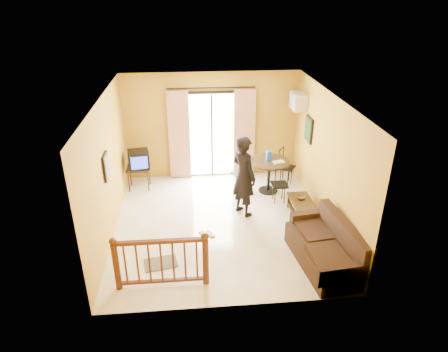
{
  "coord_description": "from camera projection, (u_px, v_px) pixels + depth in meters",
  "views": [
    {
      "loc": [
        -0.6,
        -7.41,
        4.74
      ],
      "look_at": [
        0.11,
        0.2,
        1.05
      ],
      "focal_mm": 32.0,
      "sensor_mm": 36.0,
      "label": 1
    }
  ],
  "objects": [
    {
      "name": "ground",
      "position": [
        220.0,
        223.0,
        8.75
      ],
      "size": [
        5.0,
        5.0,
        0.0
      ],
      "primitive_type": "plane",
      "color": "beige",
      "rests_on": "ground"
    },
    {
      "name": "water_jug",
      "position": [
        269.0,
        156.0,
        9.73
      ],
      "size": [
        0.13,
        0.13,
        0.25
      ],
      "primitive_type": "cylinder",
      "color": "blue",
      "rests_on": "dining_table"
    },
    {
      "name": "room_shell",
      "position": [
        219.0,
        151.0,
        8.01
      ],
      "size": [
        5.0,
        5.0,
        5.0
      ],
      "color": "white",
      "rests_on": "ground"
    },
    {
      "name": "coffee_table",
      "position": [
        301.0,
        206.0,
        8.94
      ],
      "size": [
        0.48,
        0.86,
        0.38
      ],
      "color": "black",
      "rests_on": "ground"
    },
    {
      "name": "dining_table",
      "position": [
        269.0,
        167.0,
        9.84
      ],
      "size": [
        1.0,
        1.0,
        0.83
      ],
      "color": "black",
      "rests_on": "ground"
    },
    {
      "name": "doormat",
      "position": [
        161.0,
        263.0,
        7.49
      ],
      "size": [
        0.67,
        0.51,
        0.02
      ],
      "primitive_type": "cube",
      "rotation": [
        0.0,
        0.0,
        0.2
      ],
      "color": "#504B40",
      "rests_on": "ground"
    },
    {
      "name": "television",
      "position": [
        139.0,
        159.0,
        9.92
      ],
      "size": [
        0.57,
        0.53,
        0.45
      ],
      "rotation": [
        0.0,
        0.0,
        0.18
      ],
      "color": "black",
      "rests_on": "tv_table"
    },
    {
      "name": "botanical_print",
      "position": [
        309.0,
        129.0,
        9.39
      ],
      "size": [
        0.05,
        0.5,
        0.6
      ],
      "color": "black",
      "rests_on": "room_shell"
    },
    {
      "name": "picture_left",
      "position": [
        106.0,
        167.0,
        7.71
      ],
      "size": [
        0.05,
        0.42,
        0.52
      ],
      "color": "black",
      "rests_on": "room_shell"
    },
    {
      "name": "balcony_door",
      "position": [
        212.0,
        135.0,
        10.42
      ],
      "size": [
        2.25,
        0.14,
        2.46
      ],
      "color": "black",
      "rests_on": "ground"
    },
    {
      "name": "sandals",
      "position": [
        207.0,
        234.0,
        8.34
      ],
      "size": [
        0.34,
        0.27,
        0.03
      ],
      "color": "brown",
      "rests_on": "ground"
    },
    {
      "name": "bowl",
      "position": [
        301.0,
        198.0,
        8.94
      ],
      "size": [
        0.26,
        0.26,
        0.06
      ],
      "primitive_type": "imported",
      "rotation": [
        0.0,
        0.0,
        0.39
      ],
      "color": "brown",
      "rests_on": "coffee_table"
    },
    {
      "name": "serving_tray",
      "position": [
        279.0,
        162.0,
        9.69
      ],
      "size": [
        0.31,
        0.24,
        0.02
      ],
      "primitive_type": "cube",
      "rotation": [
        0.0,
        0.0,
        0.22
      ],
      "color": "beige",
      "rests_on": "dining_table"
    },
    {
      "name": "standing_person",
      "position": [
        244.0,
        176.0,
        8.76
      ],
      "size": [
        0.74,
        0.81,
        1.86
      ],
      "primitive_type": "imported",
      "rotation": [
        0.0,
        0.0,
        2.15
      ],
      "color": "black",
      "rests_on": "ground"
    },
    {
      "name": "air_conditioner",
      "position": [
        298.0,
        101.0,
        9.74
      ],
      "size": [
        0.31,
        0.6,
        0.4
      ],
      "color": "silver",
      "rests_on": "room_shell"
    },
    {
      "name": "tv_table",
      "position": [
        139.0,
        170.0,
        10.05
      ],
      "size": [
        0.57,
        0.48,
        0.57
      ],
      "color": "black",
      "rests_on": "ground"
    },
    {
      "name": "dining_chairs",
      "position": [
        268.0,
        191.0,
        10.13
      ],
      "size": [
        1.77,
        1.45,
        0.95
      ],
      "color": "black",
      "rests_on": "ground"
    },
    {
      "name": "sofa",
      "position": [
        327.0,
        248.0,
        7.36
      ],
      "size": [
        1.08,
        1.98,
        0.9
      ],
      "rotation": [
        0.0,
        0.0,
        0.12
      ],
      "color": "black",
      "rests_on": "ground"
    },
    {
      "name": "stair_balustrade",
      "position": [
        161.0,
        259.0,
        6.71
      ],
      "size": [
        1.63,
        0.13,
        1.04
      ],
      "color": "#471E0F",
      "rests_on": "ground"
    }
  ]
}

